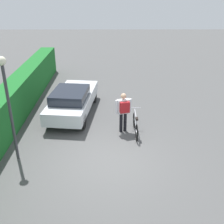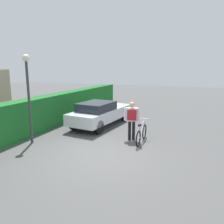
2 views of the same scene
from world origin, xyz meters
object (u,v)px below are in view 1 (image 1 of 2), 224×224
Objects in this scene: person_rider at (124,109)px; street_lamp at (7,95)px; parked_car_near at (73,100)px; bicycle at (135,125)px.

street_lamp is (-1.87, 3.75, 1.36)m from person_rider.
person_rider is at bearing -127.03° from parked_car_near.
bicycle is 4.98m from street_lamp.
parked_car_near is at bearing -22.79° from street_lamp.
parked_car_near is 2.83m from person_rider.
person_rider is (-1.70, -2.25, 0.31)m from parked_car_near.
street_lamp is (-1.71, 4.23, 2.00)m from bicycle.
person_rider is 0.46× the size of street_lamp.
bicycle is 1.03× the size of person_rider.
person_rider is at bearing -63.48° from street_lamp.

